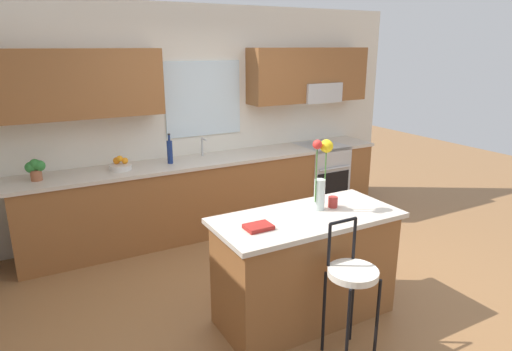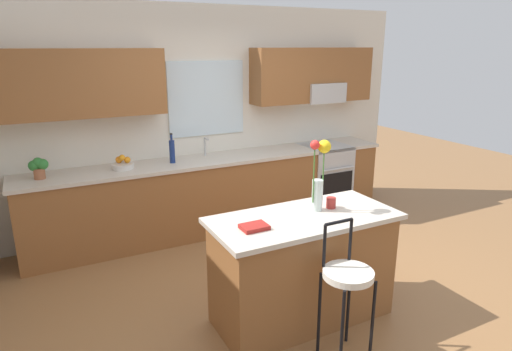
{
  "view_description": "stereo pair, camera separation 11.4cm",
  "coord_description": "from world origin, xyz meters",
  "px_view_note": "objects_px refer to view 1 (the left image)",
  "views": [
    {
      "loc": [
        -2.07,
        -3.12,
        2.23
      ],
      "look_at": [
        -0.06,
        0.55,
        1.0
      ],
      "focal_mm": 31.15,
      "sensor_mm": 36.0,
      "label": 1
    },
    {
      "loc": [
        -1.97,
        -3.17,
        2.23
      ],
      "look_at": [
        -0.06,
        0.55,
        1.0
      ],
      "focal_mm": 31.15,
      "sensor_mm": 36.0,
      "label": 2
    }
  ],
  "objects_px": {
    "kitchen_island": "(305,267)",
    "bar_stool_near": "(352,279)",
    "cookbook": "(258,227)",
    "flower_vase": "(322,173)",
    "oven_range": "(320,177)",
    "fruit_bowl_oranges": "(120,165)",
    "potted_plant_small": "(35,168)",
    "mug_ceramic": "(333,202)",
    "bottle_olive_oil": "(170,151)"
  },
  "relations": [
    {
      "from": "oven_range",
      "to": "flower_vase",
      "type": "bearing_deg",
      "value": -127.01
    },
    {
      "from": "flower_vase",
      "to": "potted_plant_small",
      "type": "bearing_deg",
      "value": 134.49
    },
    {
      "from": "mug_ceramic",
      "to": "bottle_olive_oil",
      "type": "distance_m",
      "value": 2.18
    },
    {
      "from": "bar_stool_near",
      "to": "flower_vase",
      "type": "relative_size",
      "value": 1.74
    },
    {
      "from": "bar_stool_near",
      "to": "cookbook",
      "type": "distance_m",
      "value": 0.76
    },
    {
      "from": "kitchen_island",
      "to": "mug_ceramic",
      "type": "distance_m",
      "value": 0.59
    },
    {
      "from": "oven_range",
      "to": "flower_vase",
      "type": "relative_size",
      "value": 1.54
    },
    {
      "from": "kitchen_island",
      "to": "bar_stool_near",
      "type": "height_order",
      "value": "bar_stool_near"
    },
    {
      "from": "potted_plant_small",
      "to": "cookbook",
      "type": "bearing_deg",
      "value": -57.69
    },
    {
      "from": "bar_stool_near",
      "to": "flower_vase",
      "type": "xyz_separation_m",
      "value": [
        0.17,
        0.63,
        0.6
      ]
    },
    {
      "from": "oven_range",
      "to": "bar_stool_near",
      "type": "bearing_deg",
      "value": -122.63
    },
    {
      "from": "potted_plant_small",
      "to": "bar_stool_near",
      "type": "bearing_deg",
      "value": -55.53
    },
    {
      "from": "bar_stool_near",
      "to": "flower_vase",
      "type": "distance_m",
      "value": 0.88
    },
    {
      "from": "bar_stool_near",
      "to": "fruit_bowl_oranges",
      "type": "relative_size",
      "value": 4.34
    },
    {
      "from": "flower_vase",
      "to": "bottle_olive_oil",
      "type": "relative_size",
      "value": 1.72
    },
    {
      "from": "bar_stool_near",
      "to": "potted_plant_small",
      "type": "height_order",
      "value": "potted_plant_small"
    },
    {
      "from": "bar_stool_near",
      "to": "fruit_bowl_oranges",
      "type": "xyz_separation_m",
      "value": [
        -1.0,
        2.68,
        0.33
      ]
    },
    {
      "from": "oven_range",
      "to": "fruit_bowl_oranges",
      "type": "distance_m",
      "value": 2.74
    },
    {
      "from": "oven_range",
      "to": "cookbook",
      "type": "height_order",
      "value": "cookbook"
    },
    {
      "from": "fruit_bowl_oranges",
      "to": "cookbook",
      "type": "bearing_deg",
      "value": -76.21
    },
    {
      "from": "flower_vase",
      "to": "bottle_olive_oil",
      "type": "bearing_deg",
      "value": 106.67
    },
    {
      "from": "cookbook",
      "to": "bar_stool_near",
      "type": "bearing_deg",
      "value": -47.66
    },
    {
      "from": "oven_range",
      "to": "bar_stool_near",
      "type": "relative_size",
      "value": 0.88
    },
    {
      "from": "oven_range",
      "to": "cookbook",
      "type": "distance_m",
      "value": 3.07
    },
    {
      "from": "flower_vase",
      "to": "fruit_bowl_oranges",
      "type": "relative_size",
      "value": 2.49
    },
    {
      "from": "oven_range",
      "to": "potted_plant_small",
      "type": "xyz_separation_m",
      "value": [
        -3.53,
        0.02,
        0.59
      ]
    },
    {
      "from": "cookbook",
      "to": "kitchen_island",
      "type": "bearing_deg",
      "value": 5.55
    },
    {
      "from": "fruit_bowl_oranges",
      "to": "flower_vase",
      "type": "bearing_deg",
      "value": -60.14
    },
    {
      "from": "cookbook",
      "to": "oven_range",
      "type": "bearing_deg",
      "value": 44.46
    },
    {
      "from": "cookbook",
      "to": "potted_plant_small",
      "type": "distance_m",
      "value": 2.55
    },
    {
      "from": "cookbook",
      "to": "bottle_olive_oil",
      "type": "xyz_separation_m",
      "value": [
        0.03,
        2.15,
        0.13
      ]
    },
    {
      "from": "flower_vase",
      "to": "mug_ceramic",
      "type": "height_order",
      "value": "flower_vase"
    },
    {
      "from": "bottle_olive_oil",
      "to": "fruit_bowl_oranges",
      "type": "bearing_deg",
      "value": 179.55
    },
    {
      "from": "cookbook",
      "to": "bottle_olive_oil",
      "type": "height_order",
      "value": "bottle_olive_oil"
    },
    {
      "from": "flower_vase",
      "to": "bar_stool_near",
      "type": "bearing_deg",
      "value": -105.38
    },
    {
      "from": "fruit_bowl_oranges",
      "to": "bottle_olive_oil",
      "type": "distance_m",
      "value": 0.57
    },
    {
      "from": "oven_range",
      "to": "mug_ceramic",
      "type": "bearing_deg",
      "value": -124.55
    },
    {
      "from": "kitchen_island",
      "to": "flower_vase",
      "type": "distance_m",
      "value": 0.79
    },
    {
      "from": "fruit_bowl_oranges",
      "to": "potted_plant_small",
      "type": "xyz_separation_m",
      "value": [
        -0.83,
        -0.0,
        0.08
      ]
    },
    {
      "from": "oven_range",
      "to": "potted_plant_small",
      "type": "bearing_deg",
      "value": 179.6
    },
    {
      "from": "mug_ceramic",
      "to": "potted_plant_small",
      "type": "distance_m",
      "value": 2.96
    },
    {
      "from": "flower_vase",
      "to": "kitchen_island",
      "type": "bearing_deg",
      "value": -160.06
    },
    {
      "from": "kitchen_island",
      "to": "potted_plant_small",
      "type": "bearing_deg",
      "value": 131.06
    },
    {
      "from": "bar_stool_near",
      "to": "bottle_olive_oil",
      "type": "xyz_separation_m",
      "value": [
        -0.44,
        2.67,
        0.43
      ]
    },
    {
      "from": "bar_stool_near",
      "to": "bottle_olive_oil",
      "type": "bearing_deg",
      "value": 99.33
    },
    {
      "from": "fruit_bowl_oranges",
      "to": "kitchen_island",
      "type": "bearing_deg",
      "value": -64.58
    },
    {
      "from": "flower_vase",
      "to": "fruit_bowl_oranges",
      "type": "height_order",
      "value": "flower_vase"
    },
    {
      "from": "flower_vase",
      "to": "potted_plant_small",
      "type": "distance_m",
      "value": 2.87
    },
    {
      "from": "kitchen_island",
      "to": "potted_plant_small",
      "type": "relative_size",
      "value": 6.88
    },
    {
      "from": "cookbook",
      "to": "potted_plant_small",
      "type": "height_order",
      "value": "potted_plant_small"
    }
  ]
}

